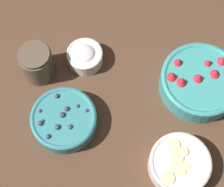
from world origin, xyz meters
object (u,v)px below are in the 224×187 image
(bowl_strawberries, at_px, (200,81))
(bowl_blueberries, at_px, (64,120))
(bowl_bananas, at_px, (179,164))
(jar_chocolate, at_px, (37,64))
(bowl_cream, at_px, (85,56))

(bowl_strawberries, xyz_separation_m, bowl_blueberries, (0.36, 0.14, -0.01))
(bowl_bananas, distance_m, jar_chocolate, 0.47)
(bowl_strawberries, xyz_separation_m, bowl_cream, (0.33, -0.06, -0.01))
(bowl_strawberries, height_order, bowl_blueberries, bowl_strawberries)
(bowl_blueberries, xyz_separation_m, jar_chocolate, (0.09, -0.15, 0.02))
(bowl_cream, bearing_deg, jar_chocolate, 20.39)
(bowl_strawberries, relative_size, jar_chocolate, 2.11)
(bowl_cream, height_order, jar_chocolate, jar_chocolate)
(bowl_blueberries, xyz_separation_m, bowl_bananas, (-0.31, 0.09, 0.00))
(bowl_blueberries, height_order, bowl_bananas, bowl_blueberries)
(bowl_blueberries, bearing_deg, bowl_bananas, 163.12)
(bowl_strawberries, bearing_deg, bowl_bananas, 77.30)
(bowl_blueberries, distance_m, bowl_bananas, 0.32)
(bowl_cream, xyz_separation_m, jar_chocolate, (0.13, 0.05, 0.02))
(bowl_strawberries, xyz_separation_m, jar_chocolate, (0.45, -0.01, 0.01))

